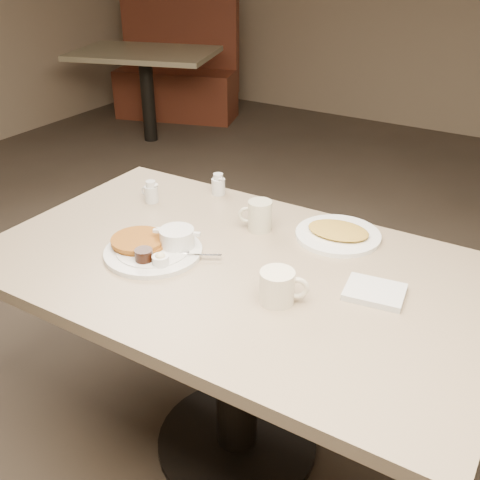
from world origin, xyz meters
The scene contains 10 objects.
room centered at (0.00, 0.00, 1.40)m, with size 7.04×8.04×2.84m.
diner_table centered at (0.00, 0.00, 0.58)m, with size 1.50×0.90×0.75m.
main_plate centered at (-0.24, -0.07, 0.77)m, with size 0.39×0.38×0.07m.
coffee_mug_near centered at (0.19, -0.11, 0.80)m, with size 0.14×0.12×0.09m.
napkin centered at (0.40, 0.06, 0.76)m, with size 0.17×0.14×0.02m.
coffee_mug_far centered at (-0.05, 0.22, 0.80)m, with size 0.12×0.10×0.10m.
creamer_left centered at (-0.49, 0.21, 0.79)m, with size 0.07×0.06×0.08m.
creamer_right centered at (-0.32, 0.39, 0.79)m, with size 0.07×0.06×0.08m.
hash_plate centered at (0.19, 0.31, 0.76)m, with size 0.29×0.29×0.04m.
booth_back_left centered at (-2.59, 3.09, 0.41)m, with size 1.47×1.60×1.12m.
Camera 1 is at (0.75, -1.20, 1.61)m, focal length 42.30 mm.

